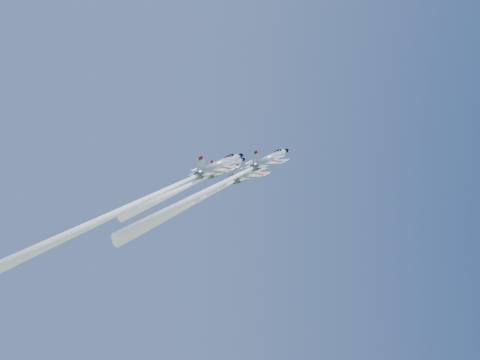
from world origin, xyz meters
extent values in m
cylinder|color=white|center=(3.31, 3.68, 81.57)|extent=(5.80, 8.09, 12.03)
cone|color=white|center=(8.16, 7.95, 85.18)|extent=(3.28, 3.52, 3.24)
cone|color=black|center=(9.28, 8.95, 86.02)|extent=(1.65, 1.78, 1.63)
cone|color=slate|center=(-1.17, -0.27, 78.24)|extent=(3.00, 3.01, 2.25)
ellipsoid|color=black|center=(6.27, 6.12, 84.54)|extent=(3.05, 2.98, 2.50)
cube|color=black|center=(5.18, 5.10, 84.00)|extent=(0.96, 0.93, 0.86)
cube|color=white|center=(2.55, 3.07, 80.74)|extent=(9.94, 9.34, 3.59)
cube|color=white|center=(4.00, 6.05, 82.76)|extent=(3.18, 2.90, 1.92)
cube|color=white|center=(5.86, 4.26, 82.36)|extent=(3.18, 2.90, 1.92)
cube|color=white|center=(-0.49, 0.35, 78.63)|extent=(5.35, 5.04, 1.90)
cube|color=white|center=(-0.71, -0.24, 80.27)|extent=(2.51, 2.94, 3.93)
cube|color=#A00E08|center=(-0.85, -0.69, 81.63)|extent=(1.10, 1.11, 1.13)
cube|color=black|center=(3.54, 4.10, 80.74)|extent=(7.27, 6.47, 5.28)
sphere|color=white|center=(-1.34, -0.42, 78.11)|extent=(1.15, 1.21, 1.06)
cone|color=white|center=(-13.22, -10.90, 69.27)|extent=(11.61, 18.77, 32.78)
cylinder|color=white|center=(-2.71, 4.27, 82.42)|extent=(5.26, 7.34, 10.91)
cone|color=white|center=(1.69, 8.15, 85.70)|extent=(2.97, 3.20, 2.94)
cone|color=black|center=(2.71, 9.05, 86.46)|extent=(1.50, 1.61, 1.47)
cone|color=slate|center=(-6.77, 0.69, 79.40)|extent=(2.72, 2.73, 2.04)
ellipsoid|color=black|center=(-0.03, 6.48, 85.11)|extent=(2.77, 2.70, 2.27)
cube|color=black|center=(-1.01, 5.56, 84.62)|extent=(0.87, 0.84, 0.78)
cube|color=white|center=(-3.40, 3.72, 81.66)|extent=(9.01, 8.47, 3.26)
cube|color=white|center=(-2.09, 6.42, 83.50)|extent=(2.88, 2.63, 1.74)
cube|color=white|center=(-0.40, 4.80, 83.14)|extent=(2.88, 2.63, 1.74)
cube|color=white|center=(-6.16, 1.25, 79.76)|extent=(4.85, 4.57, 1.73)
cube|color=white|center=(-6.36, 0.71, 81.24)|extent=(2.28, 2.67, 3.57)
cube|color=#A00E08|center=(-6.49, 0.31, 82.48)|extent=(0.99, 1.00, 1.03)
cube|color=black|center=(-2.50, 4.66, 81.67)|extent=(6.60, 5.87, 4.79)
sphere|color=white|center=(-6.93, 0.55, 79.29)|extent=(1.04, 1.10, 0.96)
cone|color=white|center=(-15.94, -7.40, 72.58)|extent=(9.20, 14.61, 25.09)
cylinder|color=white|center=(5.80, -4.22, 82.32)|extent=(5.51, 7.70, 11.45)
cone|color=white|center=(10.42, -0.15, 85.75)|extent=(3.12, 3.35, 3.08)
cone|color=black|center=(11.49, 0.80, 86.55)|extent=(1.57, 1.69, 1.55)
cone|color=slate|center=(1.55, -7.98, 79.15)|extent=(2.85, 2.87, 2.14)
ellipsoid|color=black|center=(8.62, -1.89, 85.14)|extent=(2.90, 2.84, 2.38)
cube|color=black|center=(7.59, -2.86, 84.63)|extent=(0.92, 0.89, 0.82)
cube|color=white|center=(5.09, -4.80, 81.52)|extent=(9.45, 8.89, 3.42)
cube|color=white|center=(6.46, -1.97, 83.45)|extent=(3.03, 2.76, 1.83)
cube|color=white|center=(8.23, -3.66, 83.07)|extent=(3.03, 2.76, 1.83)
cube|color=white|center=(2.19, -7.39, 79.52)|extent=(5.09, 4.80, 1.81)
cube|color=white|center=(1.98, -7.95, 81.08)|extent=(2.39, 2.80, 3.74)
cube|color=#A00E08|center=(1.85, -8.37, 82.37)|extent=(1.04, 1.05, 1.08)
cube|color=black|center=(6.03, -3.81, 81.53)|extent=(6.92, 6.16, 5.02)
sphere|color=white|center=(1.38, -8.12, 79.03)|extent=(1.09, 1.15, 1.01)
cone|color=white|center=(-11.69, -19.65, 69.30)|extent=(12.38, 20.27, 35.82)
cylinder|color=white|center=(-5.46, -3.61, 80.40)|extent=(6.12, 8.54, 12.70)
cone|color=white|center=(-0.34, 0.91, 84.21)|extent=(3.46, 3.72, 3.42)
cone|color=black|center=(0.85, 1.96, 85.10)|extent=(1.75, 1.87, 1.72)
cone|color=slate|center=(-10.18, -7.77, 76.88)|extent=(3.16, 3.18, 2.38)
ellipsoid|color=black|center=(-2.33, -1.03, 83.53)|extent=(3.22, 3.15, 2.64)
cube|color=black|center=(-3.48, -2.10, 82.96)|extent=(1.02, 0.98, 0.90)
cube|color=white|center=(-6.26, -4.25, 79.52)|extent=(10.49, 9.86, 3.79)
cube|color=white|center=(-4.73, -1.10, 81.65)|extent=(3.36, 3.06, 2.03)
cube|color=white|center=(-2.76, -2.99, 81.24)|extent=(3.36, 3.06, 2.03)
cube|color=white|center=(-9.47, -7.12, 77.30)|extent=(5.65, 5.32, 2.01)
cube|color=white|center=(-9.70, -7.74, 79.02)|extent=(2.65, 3.11, 4.15)
cube|color=#A00E08|center=(-9.85, -8.21, 80.46)|extent=(1.16, 1.17, 1.19)
cube|color=black|center=(-5.21, -3.15, 79.53)|extent=(7.68, 6.83, 5.57)
sphere|color=white|center=(-10.36, -7.93, 76.75)|extent=(1.21, 1.28, 1.12)
cone|color=white|center=(-28.72, -24.12, 63.08)|extent=(16.63, 27.74, 49.87)
camera|label=1|loc=(-20.50, -113.83, 46.25)|focal=40.00mm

